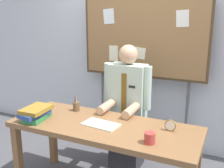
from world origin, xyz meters
name	(u,v)px	position (x,y,z in m)	size (l,w,h in m)	color
back_wall	(148,45)	(0.00, 1.29, 1.35)	(6.40, 0.08, 2.70)	silver
desk	(104,134)	(0.00, 0.00, 0.65)	(1.78, 0.69, 0.75)	brown
person	(127,112)	(0.00, 0.58, 0.67)	(0.55, 0.56, 1.43)	#2D2D33
bulletin_board	(143,39)	(0.00, 1.08, 1.45)	(1.58, 0.09, 1.98)	#4C3823
book_stack	(36,113)	(-0.65, -0.17, 0.81)	(0.22, 0.32, 0.13)	#337F47
open_notebook	(101,124)	(-0.02, -0.02, 0.75)	(0.34, 0.18, 0.01)	silver
desk_clock	(170,126)	(0.59, 0.13, 0.79)	(0.10, 0.04, 0.10)	olive
coffee_mug	(150,138)	(0.50, -0.18, 0.79)	(0.09, 0.09, 0.09)	#B23833
pen_holder	(76,106)	(-0.43, 0.20, 0.80)	(0.07, 0.07, 0.16)	brown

